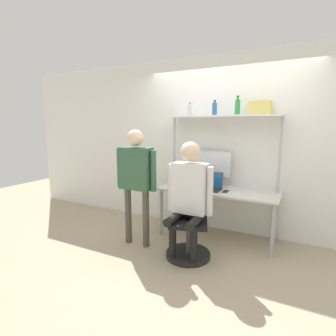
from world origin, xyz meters
TOP-DOWN VIEW (x-y plane):
  - ground_plane at (0.00, 0.00)m, footprint 12.00×12.00m
  - wall_back at (0.00, 0.73)m, footprint 8.00×0.06m
  - desk at (0.00, 0.36)m, footprint 1.69×0.68m
  - shelf_unit at (0.00, 0.53)m, footprint 1.60×0.32m
  - monitor at (-0.21, 0.59)m, footprint 0.66×0.16m
  - laptop at (-0.09, 0.31)m, footprint 0.30×0.25m
  - cell_phone at (0.13, 0.26)m, footprint 0.07×0.15m
  - office_chair at (-0.17, -0.34)m, footprint 0.59×0.59m
  - person_seated at (-0.15, -0.38)m, footprint 0.59×0.48m
  - person_standing at (-0.93, -0.36)m, footprint 0.61×0.22m
  - bottle_green at (0.19, 0.53)m, footprint 0.07×0.07m
  - bottle_clear at (-0.53, 0.53)m, footprint 0.07×0.07m
  - bottle_blue at (-0.14, 0.53)m, footprint 0.07×0.07m
  - storage_box at (0.49, 0.53)m, footprint 0.29×0.21m

SIDE VIEW (x-z plane):
  - ground_plane at x=0.00m, z-range 0.00..0.00m
  - office_chair at x=-0.17m, z-range -0.18..0.76m
  - desk at x=0.00m, z-range 0.29..1.02m
  - cell_phone at x=0.13m, z-range 0.73..0.74m
  - laptop at x=-0.09m, z-range 0.68..0.93m
  - person_seated at x=-0.15m, z-range 0.14..1.59m
  - person_standing at x=-0.93m, z-range 0.22..1.81m
  - monitor at x=-0.21m, z-range 0.78..1.31m
  - wall_back at x=0.00m, z-range 0.00..2.70m
  - shelf_unit at x=0.00m, z-range 0.65..2.44m
  - bottle_clear at x=-0.53m, z-range 1.78..1.97m
  - storage_box at x=0.49m, z-range 1.79..1.97m
  - bottle_blue at x=-0.14m, z-range 1.77..1.99m
  - bottle_green at x=0.19m, z-range 1.77..2.03m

